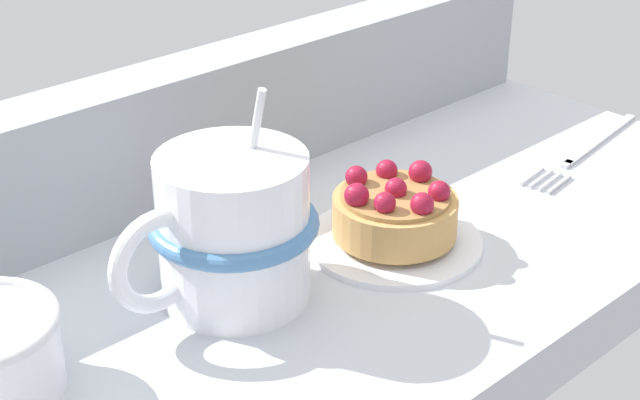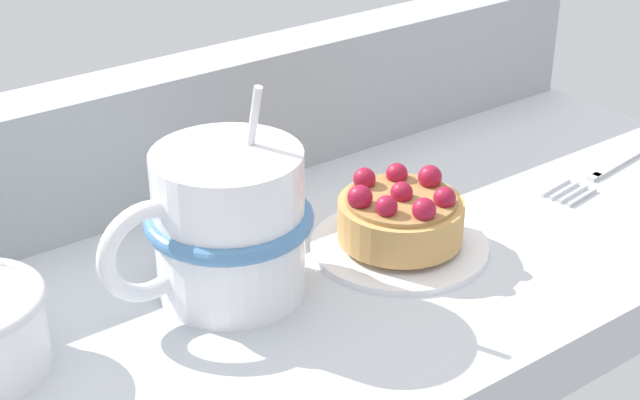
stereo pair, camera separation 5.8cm
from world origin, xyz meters
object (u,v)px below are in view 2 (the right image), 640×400
(raspberry_tart, at_px, (400,215))
(dessert_fork, at_px, (617,162))
(coffee_mug, at_px, (228,226))
(dessert_plate, at_px, (399,243))

(raspberry_tart, relative_size, dessert_fork, 0.46)
(coffee_mug, bearing_deg, dessert_fork, -4.47)
(dessert_plate, xyz_separation_m, coffee_mug, (-0.11, 0.02, 0.04))
(dessert_fork, bearing_deg, raspberry_tart, 178.58)
(raspberry_tart, xyz_separation_m, dessert_fork, (0.21, -0.01, -0.02))
(dessert_plate, distance_m, dessert_fork, 0.21)
(dessert_plate, height_order, dessert_fork, dessert_plate)
(dessert_plate, bearing_deg, raspberry_tart, 115.42)
(coffee_mug, xyz_separation_m, dessert_fork, (0.33, -0.03, -0.04))
(dessert_plate, height_order, coffee_mug, coffee_mug)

